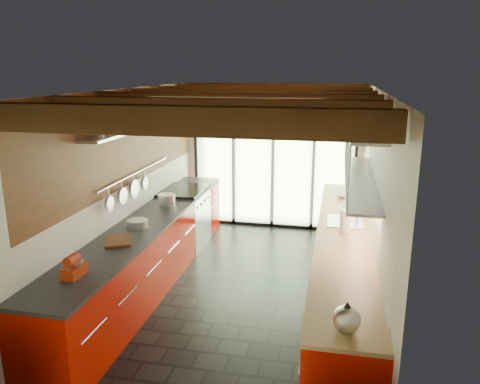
{
  "coord_description": "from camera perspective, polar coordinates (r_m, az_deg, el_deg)",
  "views": [
    {
      "loc": [
        1.14,
        -5.51,
        2.85
      ],
      "look_at": [
        -0.12,
        0.4,
        1.25
      ],
      "focal_mm": 35.0,
      "sensor_mm": 36.0,
      "label": 1
    }
  ],
  "objects": [
    {
      "name": "bowl",
      "position": [
        7.37,
        12.59,
        -0.48
      ],
      "size": [
        0.28,
        0.28,
        0.06
      ],
      "primitive_type": "imported",
      "rotation": [
        0.0,
        0.0,
        -0.24
      ],
      "color": "silver",
      "rests_on": "right_counter"
    },
    {
      "name": "ceiling_beams",
      "position": [
        6.01,
        1.06,
        11.13
      ],
      "size": [
        3.14,
        5.06,
        4.9
      ],
      "color": "#593316",
      "rests_on": "ground"
    },
    {
      "name": "range_stove",
      "position": [
        7.74,
        -6.8,
        -3.18
      ],
      "size": [
        0.66,
        0.9,
        0.97
      ],
      "color": "silver",
      "rests_on": "ground"
    },
    {
      "name": "soap_bottle",
      "position": [
        6.58,
        12.65,
        -1.75
      ],
      "size": [
        0.09,
        0.09,
        0.19
      ],
      "primitive_type": "imported",
      "rotation": [
        0.0,
        0.0,
        -0.04
      ],
      "color": "silver",
      "rests_on": "right_counter"
    },
    {
      "name": "left_counter",
      "position": [
        6.47,
        -10.92,
        -7.11
      ],
      "size": [
        0.68,
        5.0,
        0.92
      ],
      "color": "#B00E00",
      "rests_on": "ground"
    },
    {
      "name": "paper_towel",
      "position": [
        5.78,
        12.71,
        -3.55
      ],
      "size": [
        0.15,
        0.15,
        0.34
      ],
      "color": "white",
      "rests_on": "right_counter"
    },
    {
      "name": "room_shell",
      "position": [
        5.75,
        0.3,
        2.83
      ],
      "size": [
        5.5,
        5.5,
        5.5
      ],
      "color": "silver",
      "rests_on": "ground"
    },
    {
      "name": "kettle",
      "position": [
        3.74,
        12.87,
        -14.72
      ],
      "size": [
        0.28,
        0.3,
        0.25
      ],
      "color": "silver",
      "rests_on": "right_counter"
    },
    {
      "name": "stand_mixer",
      "position": [
        4.79,
        -19.54,
        -8.65
      ],
      "size": [
        0.16,
        0.26,
        0.23
      ],
      "color": "#AE2B0D",
      "rests_on": "left_counter"
    },
    {
      "name": "ground",
      "position": [
        6.31,
        0.28,
        -12.03
      ],
      "size": [
        5.5,
        5.5,
        0.0
      ],
      "primitive_type": "plane",
      "color": "black",
      "rests_on": "ground"
    },
    {
      "name": "sink_assembly",
      "position": [
        6.21,
        12.8,
        -3.28
      ],
      "size": [
        0.45,
        0.52,
        0.43
      ],
      "color": "silver",
      "rests_on": "right_counter"
    },
    {
      "name": "pot_large",
      "position": [
        6.9,
        -8.91,
        -0.91
      ],
      "size": [
        0.28,
        0.28,
        0.16
      ],
      "primitive_type": "cylinder",
      "rotation": [
        0.0,
        0.0,
        0.15
      ],
      "color": "silver",
      "rests_on": "left_counter"
    },
    {
      "name": "cutting_board",
      "position": [
        5.56,
        -14.61,
        -5.8
      ],
      "size": [
        0.42,
        0.47,
        0.03
      ],
      "primitive_type": "cube",
      "rotation": [
        0.0,
        0.0,
        0.42
      ],
      "color": "brown",
      "rests_on": "left_counter"
    },
    {
      "name": "left_wall_fixtures",
      "position": [
        6.3,
        -12.65,
        5.62
      ],
      "size": [
        0.28,
        2.6,
        0.96
      ],
      "color": "silver",
      "rests_on": "ground"
    },
    {
      "name": "glass_door",
      "position": [
        8.37,
        4.07,
        6.62
      ],
      "size": [
        2.95,
        0.1,
        2.9
      ],
      "color": "#C6EAAD",
      "rests_on": "ground"
    },
    {
      "name": "right_counter",
      "position": [
        6.01,
        12.42,
        -8.97
      ],
      "size": [
        0.68,
        5.0,
        0.92
      ],
      "color": "#B00E00",
      "rests_on": "ground"
    },
    {
      "name": "upper_cabinets_right",
      "position": [
        5.9,
        14.68,
        4.59
      ],
      "size": [
        0.34,
        3.0,
        3.0
      ],
      "color": "silver",
      "rests_on": "ground"
    },
    {
      "name": "pot_small",
      "position": [
        6.0,
        -12.37,
        -3.79
      ],
      "size": [
        0.32,
        0.32,
        0.1
      ],
      "primitive_type": "cylinder",
      "rotation": [
        0.0,
        0.0,
        0.29
      ],
      "color": "silver",
      "rests_on": "left_counter"
    }
  ]
}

